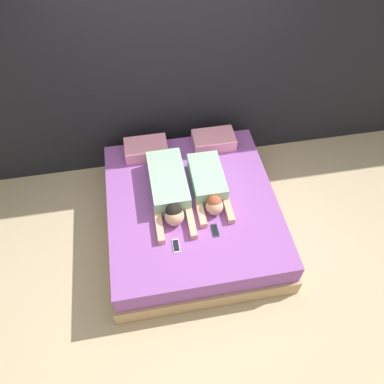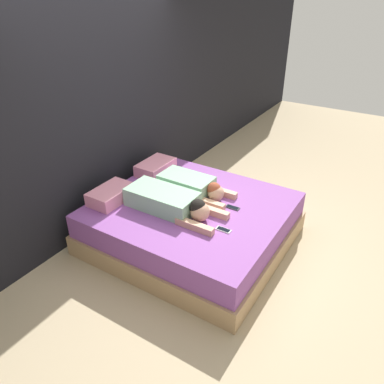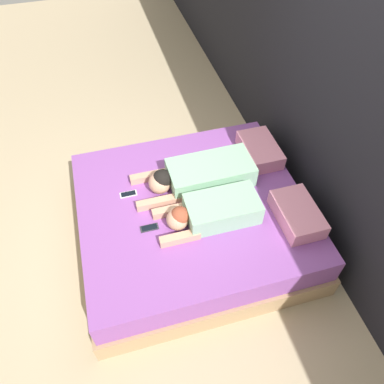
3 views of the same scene
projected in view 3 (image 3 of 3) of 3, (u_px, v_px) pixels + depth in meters
name	position (u px, v px, depth m)	size (l,w,h in m)	color
ground_plane	(192.00, 235.00, 3.64)	(12.00, 12.00, 0.00)	tan
wall_back	(338.00, 105.00, 2.86)	(12.00, 0.06, 2.60)	black
bed	(192.00, 220.00, 3.46)	(1.86, 2.02, 0.49)	tan
pillow_head_left	(260.00, 150.00, 3.61)	(0.50, 0.31, 0.15)	pink
pillow_head_right	(297.00, 214.00, 3.10)	(0.50, 0.31, 0.15)	pink
person_left	(199.00, 175.00, 3.35)	(0.39, 1.09, 0.23)	#8CBF99
person_right	(211.00, 211.00, 3.09)	(0.36, 0.87, 0.21)	#8CBF99
cell_phone_left	(128.00, 194.00, 3.33)	(0.06, 0.15, 0.01)	silver
cell_phone_right	(149.00, 228.00, 3.09)	(0.06, 0.15, 0.01)	#2D2D33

